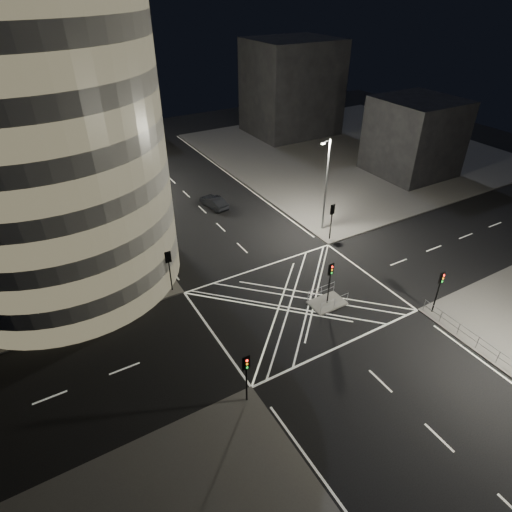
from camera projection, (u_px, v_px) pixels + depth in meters
ground at (298, 301)px, 36.77m from camera, size 120.00×120.00×0.00m
sidewalk_far_right at (350, 150)px, 68.42m from camera, size 42.00×42.00×0.15m
central_island at (327, 303)px, 36.48m from camera, size 3.00×2.00×0.15m
building_right_far at (291, 87)px, 72.41m from camera, size 14.00×12.00×15.00m
building_right_near at (414, 137)px, 58.10m from camera, size 10.00×10.00×10.00m
building_far_end at (85, 78)px, 72.10m from camera, size 18.00×8.00×18.00m
tree_a at (139, 243)px, 36.48m from camera, size 4.50×4.50×6.81m
tree_b at (119, 207)px, 40.39m from camera, size 4.95×4.95×7.85m
tree_c at (105, 193)px, 45.25m from camera, size 3.99×3.99×6.35m
tree_d at (91, 167)px, 49.11m from camera, size 4.68×4.68×7.62m
tree_e at (81, 155)px, 53.67m from camera, size 3.72×3.72×6.68m
traffic_signal_fl at (169, 264)px, 36.40m from camera, size 0.55×0.22×4.00m
traffic_signal_nl at (246, 370)px, 26.56m from camera, size 0.55×0.22×4.00m
traffic_signal_fr at (332, 215)px, 43.78m from camera, size 0.55×0.22×4.00m
traffic_signal_nr at (440, 285)px, 33.95m from camera, size 0.55×0.22×4.00m
traffic_signal_island at (330, 276)px, 34.93m from camera, size 0.55×0.22×4.00m
street_lamp_left_near at (138, 214)px, 38.45m from camera, size 1.25×0.25×10.00m
street_lamp_left_far at (93, 154)px, 51.47m from camera, size 1.25×0.25×10.00m
street_lamp_right_far at (326, 183)px, 44.20m from camera, size 1.25×0.25×10.00m
railing_near_right at (488, 349)px, 31.08m from camera, size 0.06×11.70×1.10m
railing_island_south at (334, 303)px, 35.49m from camera, size 2.80×0.06×1.10m
railing_island_north at (321, 292)px, 36.79m from camera, size 2.80×0.06×1.10m
sedan at (214, 202)px, 51.35m from camera, size 2.13×4.44×1.40m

